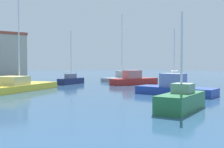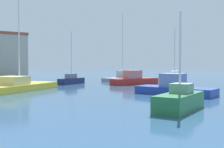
# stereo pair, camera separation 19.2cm
# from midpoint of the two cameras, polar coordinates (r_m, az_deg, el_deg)

# --- Properties ---
(water) EXTENTS (160.00, 160.00, 0.00)m
(water) POSITION_cam_midpoint_polar(r_m,az_deg,el_deg) (28.58, -9.53, -3.17)
(water) COLOR #2D5175
(water) RESTS_ON ground
(sailboat_navy_near_pier) EXTENTS (4.44, 2.82, 6.84)m
(sailboat_navy_near_pier) POSITION_cam_midpoint_polar(r_m,az_deg,el_deg) (36.38, -8.18, -1.17)
(sailboat_navy_near_pier) COLOR #19234C
(sailboat_navy_near_pier) RESTS_ON water
(sailboat_yellow_far_left) EXTENTS (9.17, 7.14, 11.96)m
(sailboat_yellow_far_left) POSITION_cam_midpoint_polar(r_m,az_deg,el_deg) (28.52, -18.56, -2.23)
(sailboat_yellow_far_left) COLOR gold
(sailboat_yellow_far_left) RESTS_ON water
(sailboat_white_mid_harbor) EXTENTS (5.58, 4.63, 7.55)m
(sailboat_white_mid_harbor) POSITION_cam_midpoint_polar(r_m,az_deg,el_deg) (40.22, 12.86, -0.88)
(sailboat_white_mid_harbor) COLOR white
(sailboat_white_mid_harbor) RESTS_ON water
(sailboat_green_distant_north) EXTENTS (4.68, 2.85, 5.52)m
(sailboat_green_distant_north) POSITION_cam_midpoint_polar(r_m,az_deg,el_deg) (16.14, 14.10, -5.24)
(sailboat_green_distant_north) COLOR #28703D
(sailboat_green_distant_north) RESTS_ON water
(motorboat_blue_distant_east) EXTENTS (3.67, 7.01, 1.80)m
(motorboat_blue_distant_east) POSITION_cam_midpoint_polar(r_m,az_deg,el_deg) (24.02, 12.91, -2.87)
(motorboat_blue_distant_east) COLOR #233D93
(motorboat_blue_distant_east) RESTS_ON water
(motorboat_red_center_channel) EXTENTS (6.56, 2.41, 1.80)m
(motorboat_red_center_channel) POSITION_cam_midpoint_polar(r_m,az_deg,el_deg) (35.28, 4.71, -1.15)
(motorboat_red_center_channel) COLOR #B22823
(motorboat_red_center_channel) RESTS_ON water
(sailboat_grey_outer_mooring) EXTENTS (7.19, 3.33, 10.18)m
(sailboat_grey_outer_mooring) POSITION_cam_midpoint_polar(r_m,az_deg,el_deg) (42.77, 2.48, -0.64)
(sailboat_grey_outer_mooring) COLOR gray
(sailboat_grey_outer_mooring) RESTS_ON water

